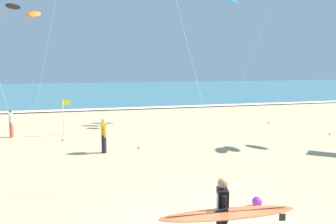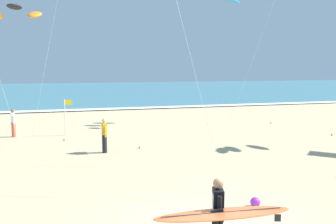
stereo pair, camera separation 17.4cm
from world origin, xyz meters
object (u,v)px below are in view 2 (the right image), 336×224
surfer_lead (219,214)px  bystander_yellow_top (104,135)px  kite_arc_charcoal_close (15,12)px  lifeguard_flag (66,113)px  bystander_white_top (13,123)px  beach_ball (255,202)px

surfer_lead → bystander_yellow_top: 9.93m
kite_arc_charcoal_close → lifeguard_flag: kite_arc_charcoal_close is taller
bystander_white_top → kite_arc_charcoal_close: bearing=-77.7°
kite_arc_charcoal_close → beach_ball: size_ratio=23.32×
kite_arc_charcoal_close → beach_ball: (7.03, -8.10, -6.07)m
surfer_lead → lifeguard_flag: 14.94m
bystander_yellow_top → lifeguard_flag: (-1.72, 4.78, 0.45)m
surfer_lead → beach_ball: (2.17, 2.38, -0.91)m
surfer_lead → kite_arc_charcoal_close: bearing=114.9°
bystander_yellow_top → lifeguard_flag: 5.10m
bystander_white_top → lifeguard_flag: (2.85, -0.31, 0.45)m
bystander_white_top → beach_ball: 14.91m
beach_ball → surfer_lead: bearing=-132.4°
lifeguard_flag → bystander_yellow_top: bearing=-70.2°
bystander_white_top → surfer_lead: bearing=-68.7°
surfer_lead → kite_arc_charcoal_close: kite_arc_charcoal_close is taller
surfer_lead → beach_ball: 3.34m
lifeguard_flag → beach_ball: 13.35m
lifeguard_flag → beach_ball: lifeguard_flag is taller
surfer_lead → lifeguard_flag: bearing=101.5°
kite_arc_charcoal_close → bystander_white_top: kite_arc_charcoal_close is taller
bystander_white_top → bystander_yellow_top: bearing=-48.1°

